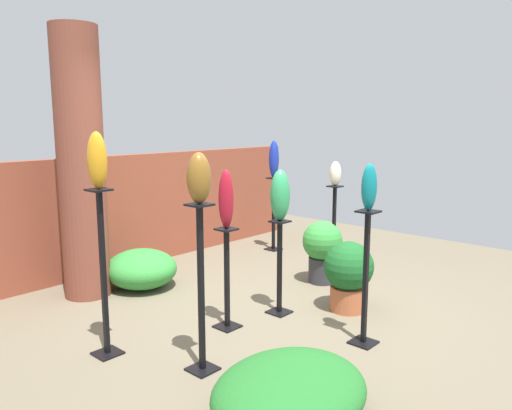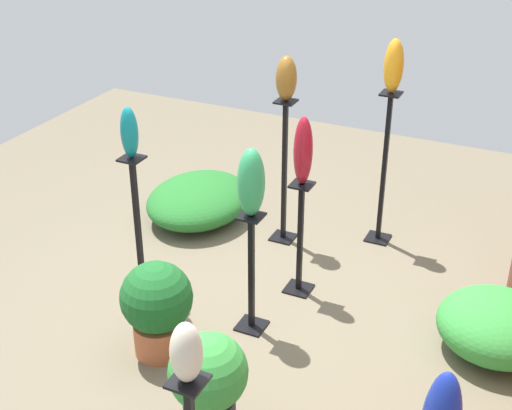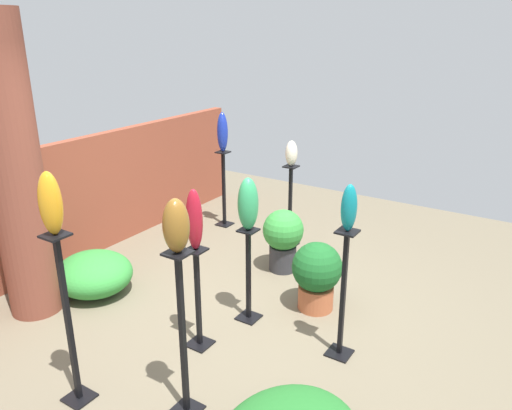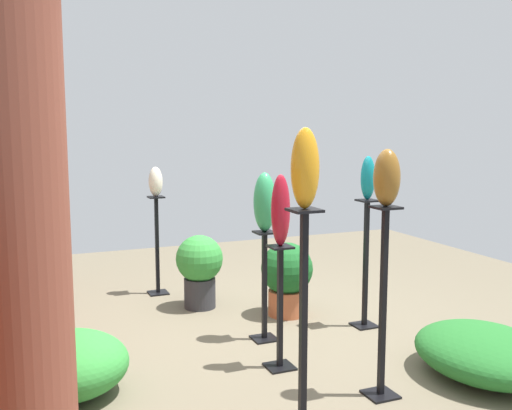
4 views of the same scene
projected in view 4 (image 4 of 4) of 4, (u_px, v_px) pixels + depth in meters
The scene contains 20 objects.
ground_plane at pixel (266, 339), 4.98m from camera, with size 8.00×8.00×0.00m, color #6B604C.
brick_pillar at pixel (23, 198), 3.19m from camera, with size 0.47×0.47×2.77m, color brown.
pedestal_teal at pixel (366, 269), 5.22m from camera, with size 0.20×0.20×1.13m.
pedestal_jade at pixel (264, 291), 4.91m from camera, with size 0.20×0.20×0.91m.
pedestal_ruby at pixel (280, 313), 4.34m from camera, with size 0.20×0.20×0.91m.
pedestal_ivory at pixel (157, 250), 6.24m from camera, with size 0.20×0.20×1.03m.
pedestal_bronze at pixel (383, 311), 3.86m from camera, with size 0.20×0.20×1.26m.
pedestal_cobalt at pixel (47, 256), 5.92m from camera, with size 0.20×0.20×1.04m.
pedestal_amber at pixel (303, 339), 3.26m from camera, with size 0.20×0.20×1.33m.
art_vase_teal at pixel (368, 178), 5.12m from camera, with size 0.12×0.12×0.38m, color #0F727A.
art_vase_jade at pixel (265, 202), 4.81m from camera, with size 0.20×0.18×0.48m, color #2D9356.
art_vase_ruby at pixel (281, 210), 4.24m from camera, with size 0.13×0.14×0.51m, color maroon.
art_vase_ivory at pixel (156, 182), 6.15m from camera, with size 0.15×0.14×0.31m, color beige.
art_vase_bronze at pixel (387, 178), 3.75m from camera, with size 0.18×0.17×0.36m, color brown.
art_vase_cobalt at pixel (43, 173), 5.81m from camera, with size 0.14×0.14×0.52m, color #192D9E.
art_vase_amber at pixel (305, 168), 3.13m from camera, with size 0.15×0.15×0.43m, color orange.
potted_plant_front_right at pixel (200, 266), 5.78m from camera, with size 0.46×0.46×0.71m.
potted_plant_near_pillar at pixel (287, 275), 5.55m from camera, with size 0.48×0.48×0.69m.
foliage_bed_east at pixel (485, 353), 4.22m from camera, with size 1.08×0.90×0.35m, color #236B28.
foliage_bed_west at pixel (67, 365), 3.91m from camera, with size 0.77×0.80×0.43m, color #338C38.
Camera 4 is at (-4.38, 1.92, 1.78)m, focal length 42.00 mm.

